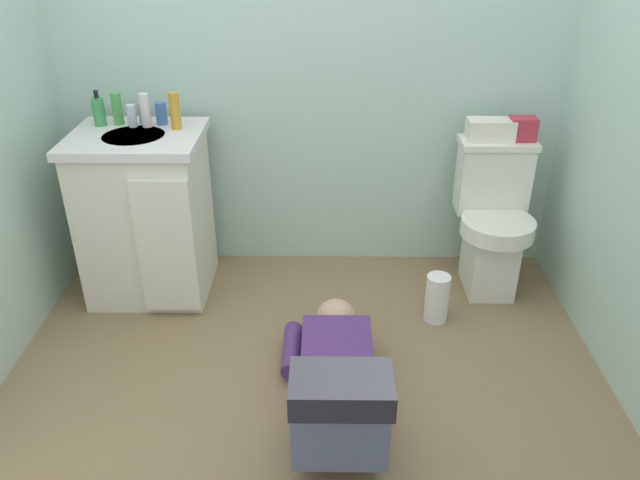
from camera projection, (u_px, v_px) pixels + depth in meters
name	position (u px, v px, depth m)	size (l,w,h in m)	color
ground_plane	(305.00, 395.00, 2.53)	(3.00, 3.19, 0.04)	olive
wall_back	(309.00, 33.00, 2.94)	(2.66, 0.08, 2.40)	#ABCAB9
toilet	(492.00, 220.00, 3.06)	(0.36, 0.46, 0.75)	silver
vanity_cabinet	(147.00, 214.00, 3.00)	(0.60, 0.53, 0.82)	silver
faucet	(141.00, 114.00, 2.92)	(0.02, 0.02, 0.10)	silver
person_plumber	(337.00, 383.00, 2.30)	(0.39, 1.06, 0.52)	#512D6B
tissue_box	(490.00, 130.00, 2.93)	(0.22, 0.11, 0.10)	silver
toiletry_bag	(522.00, 129.00, 2.93)	(0.12, 0.09, 0.11)	#B22D3F
soap_dispenser	(99.00, 111.00, 2.89)	(0.06, 0.06, 0.17)	#3B9751
bottle_green	(117.00, 109.00, 2.90)	(0.05, 0.05, 0.15)	#4BA14A
bottle_clear	(132.00, 116.00, 2.89)	(0.04, 0.04, 0.10)	silver
bottle_white	(145.00, 110.00, 2.87)	(0.04, 0.04, 0.16)	silver
bottle_blue	(161.00, 113.00, 2.92)	(0.05, 0.05, 0.10)	#406AB3
bottle_amber	(175.00, 111.00, 2.84)	(0.05, 0.05, 0.17)	gold
paper_towel_roll	(437.00, 298.00, 2.90)	(0.11, 0.11, 0.24)	white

